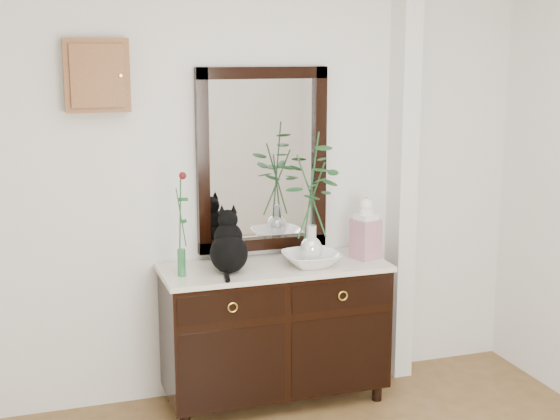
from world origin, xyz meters
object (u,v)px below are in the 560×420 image
object	(u,v)px
cat	(229,241)
lotus_bowl	(311,259)
ginger_jar	(366,227)
sideboard	(275,326)

from	to	relation	value
cat	lotus_bowl	world-z (taller)	cat
ginger_jar	lotus_bowl	bearing A→B (deg)	-171.20
cat	ginger_jar	bearing A→B (deg)	12.92
ginger_jar	cat	bearing A→B (deg)	-178.76
lotus_bowl	cat	bearing A→B (deg)	175.37
cat	ginger_jar	size ratio (longest dim) A/B	0.93
sideboard	cat	bearing A→B (deg)	-172.54
cat	ginger_jar	xyz separation A→B (m)	(0.85, 0.02, 0.01)
sideboard	lotus_bowl	size ratio (longest dim) A/B	4.05
lotus_bowl	ginger_jar	bearing A→B (deg)	8.80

